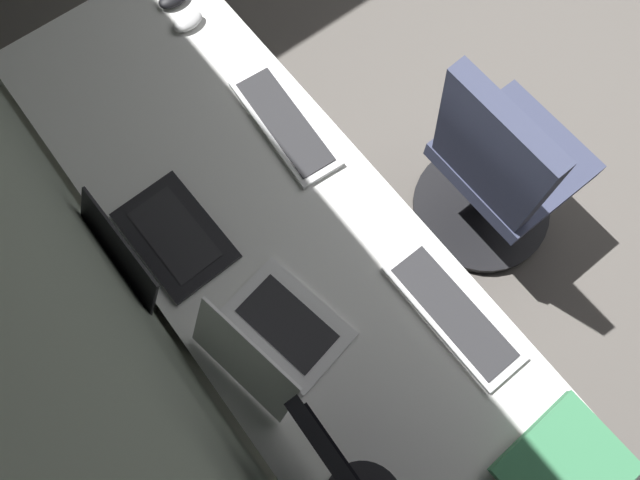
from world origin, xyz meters
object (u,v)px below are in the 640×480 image
at_px(keyboard_spare, 285,123).
at_px(drawer_pedestal, 268,271).
at_px(keyboard_main, 453,312).
at_px(laptop_leftmost, 153,244).
at_px(mouse_spare, 187,21).
at_px(office_chair, 497,172).
at_px(laptop_left, 271,338).
at_px(book_stack_near, 565,468).

bearing_deg(keyboard_spare, drawer_pedestal, 130.30).
bearing_deg(drawer_pedestal, keyboard_main, -151.42).
xyz_separation_m(laptop_leftmost, mouse_spare, (0.58, -0.49, -0.03)).
relative_size(laptop_leftmost, keyboard_spare, 0.80).
height_order(drawer_pedestal, keyboard_spare, keyboard_spare).
distance_m(laptop_leftmost, office_chair, 1.17).
relative_size(mouse_spare, office_chair, 0.11).
relative_size(laptop_left, keyboard_spare, 0.84).
distance_m(laptop_left, office_chair, 1.02).
bearing_deg(laptop_left, mouse_spare, -21.46).
bearing_deg(laptop_leftmost, mouse_spare, -39.84).
distance_m(mouse_spare, office_chair, 1.14).
bearing_deg(mouse_spare, keyboard_main, -178.25).
bearing_deg(laptop_left, book_stack_near, -151.20).
bearing_deg(mouse_spare, drawer_pedestal, 161.37).
bearing_deg(keyboard_main, laptop_left, 61.10).
distance_m(laptop_leftmost, keyboard_main, 0.82).
xyz_separation_m(keyboard_spare, book_stack_near, (-1.18, 0.04, 0.02)).
height_order(drawer_pedestal, keyboard_main, keyboard_main).
xyz_separation_m(laptop_left, keyboard_spare, (0.50, -0.41, -0.04)).
height_order(drawer_pedestal, laptop_left, laptop_left).
bearing_deg(keyboard_main, mouse_spare, 1.75).
relative_size(laptop_left, keyboard_main, 0.86).
bearing_deg(keyboard_main, book_stack_near, 173.65).
xyz_separation_m(mouse_spare, book_stack_near, (-1.66, 0.01, 0.01)).
distance_m(drawer_pedestal, laptop_left, 0.53).
bearing_deg(laptop_leftmost, keyboard_main, -140.33).
relative_size(keyboard_spare, mouse_spare, 4.13).
distance_m(laptop_left, keyboard_main, 0.48).
distance_m(keyboard_main, office_chair, 0.67).
distance_m(book_stack_near, office_chair, 0.98).
height_order(keyboard_spare, book_stack_near, book_stack_near).
distance_m(laptop_leftmost, book_stack_near, 1.18).
xyz_separation_m(laptop_left, office_chair, (0.05, -0.96, -0.32)).
relative_size(laptop_leftmost, office_chair, 0.35).
relative_size(keyboard_spare, office_chair, 0.44).
relative_size(keyboard_main, mouse_spare, 4.05).
bearing_deg(drawer_pedestal, office_chair, -105.60).
relative_size(drawer_pedestal, office_chair, 0.72).
height_order(laptop_leftmost, keyboard_main, laptop_leftmost).
relative_size(drawer_pedestal, mouse_spare, 6.68).
bearing_deg(laptop_left, laptop_leftmost, 14.22).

